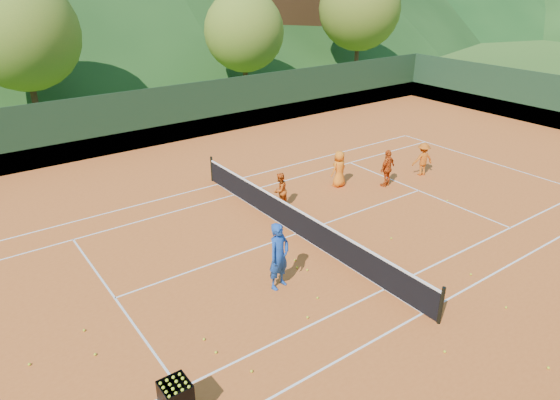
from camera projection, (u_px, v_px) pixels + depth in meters
ground at (297, 234)px, 17.29m from camera, size 400.00×400.00×0.00m
clay_court at (297, 234)px, 17.28m from camera, size 40.00×24.00×0.02m
coach at (279, 256)px, 13.98m from camera, size 0.83×0.65×2.01m
student_a at (280, 190)px, 18.96m from camera, size 0.80×0.71×1.39m
student_b at (387, 168)px, 20.84m from camera, size 0.99×0.55×1.59m
student_c at (339, 169)px, 20.83m from camera, size 0.80×0.57×1.55m
student_d at (423, 159)px, 22.02m from camera, size 1.08×0.83×1.47m
tennis_ball_0 at (407, 295)px, 13.95m from camera, size 0.07×0.07×0.07m
tennis_ball_1 at (295, 260)px, 15.63m from camera, size 0.07×0.07×0.07m
tennis_ball_2 at (84, 330)px, 12.56m from camera, size 0.07×0.07×0.07m
tennis_ball_3 at (297, 267)px, 15.24m from camera, size 0.07×0.07×0.07m
tennis_ball_5 at (307, 270)px, 15.11m from camera, size 0.07×0.07×0.07m
tennis_ball_6 at (548, 368)px, 11.37m from camera, size 0.07×0.07×0.07m
tennis_ball_7 at (308, 317)px, 13.03m from camera, size 0.07×0.07×0.07m
tennis_ball_8 at (252, 371)px, 11.27m from camera, size 0.07×0.07×0.07m
tennis_ball_12 at (216, 352)px, 11.83m from camera, size 0.07×0.07×0.07m
tennis_ball_13 at (391, 238)px, 16.90m from camera, size 0.07×0.07×0.07m
tennis_ball_14 at (204, 339)px, 12.25m from camera, size 0.07×0.07×0.07m
tennis_ball_15 at (95, 354)px, 11.77m from camera, size 0.07×0.07×0.07m
tennis_ball_17 at (471, 274)px, 14.89m from camera, size 0.07×0.07×0.07m
tennis_ball_18 at (29, 364)px, 11.47m from camera, size 0.07×0.07×0.07m
tennis_ball_19 at (447, 201)px, 19.71m from camera, size 0.07×0.07×0.07m
tennis_ball_20 at (445, 352)px, 11.85m from camera, size 0.07×0.07×0.07m
tennis_ball_21 at (435, 297)px, 13.87m from camera, size 0.07×0.07×0.07m
tennis_ball_22 at (506, 307)px, 13.42m from camera, size 0.07×0.07×0.07m
tennis_ball_23 at (318, 298)px, 13.81m from camera, size 0.07×0.07×0.07m
court_lines at (297, 234)px, 17.28m from camera, size 23.83×11.03×0.00m
tennis_net at (297, 221)px, 17.07m from camera, size 0.10×12.07×1.10m
perimeter_fence at (297, 201)px, 16.76m from camera, size 40.40×24.24×3.00m
ball_hopper at (176, 394)px, 9.74m from camera, size 0.57×0.57×1.00m
chalet_mid at (113, 14)px, 43.45m from camera, size 12.65×8.82×11.45m
chalet_right at (271, 7)px, 47.87m from camera, size 11.50×8.82×11.91m
tree_b at (21, 33)px, 27.71m from camera, size 6.40×6.40×8.40m
tree_c at (244, 31)px, 34.73m from camera, size 5.60×5.60×7.35m
tree_d at (360, 9)px, 41.47m from camera, size 6.80×6.80×8.93m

